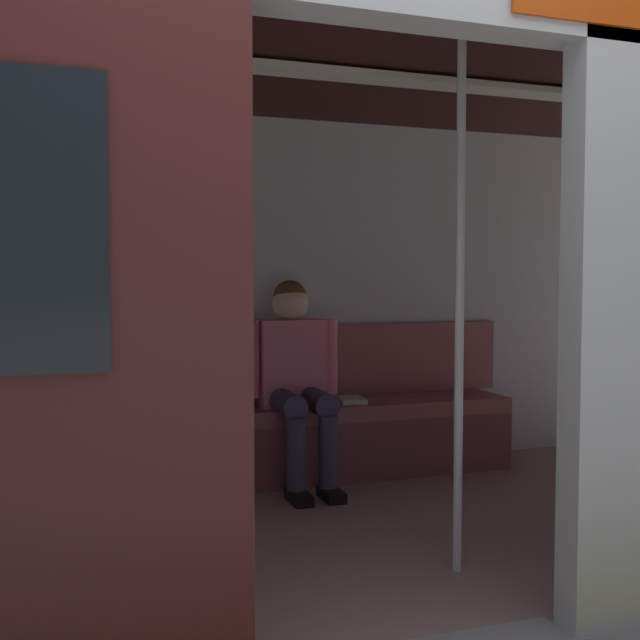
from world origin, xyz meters
The scene contains 7 objects.
train_car centered at (0.08, -1.16, 1.50)m, with size 6.40×2.63×2.27m.
bench_seat centered at (0.00, -2.12, 0.34)m, with size 3.28×0.44×0.45m.
person_seated centered at (-0.27, -2.07, 0.67)m, with size 0.55×0.67×1.18m.
handbag centered at (0.21, -2.20, 0.53)m, with size 0.26×0.15×0.17m.
book centered at (-0.64, -2.14, 0.46)m, with size 0.15×0.22×0.03m, color silver.
grab_pole_door centered at (0.48, -0.54, 1.06)m, with size 0.04×0.04×2.13m, color silver.
grab_pole_far centered at (-0.48, -0.59, 1.06)m, with size 0.04×0.04×2.13m, color silver.
Camera 1 is at (1.09, 2.15, 1.20)m, focal length 43.92 mm.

